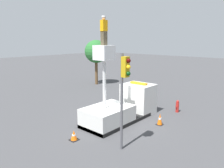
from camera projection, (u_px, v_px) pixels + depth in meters
ground_plane at (117, 121)px, 15.36m from camera, size 120.00×120.00×0.00m
bucket_truck at (123, 106)px, 15.64m from camera, size 6.13×2.34×5.32m
worker at (104, 31)px, 13.19m from camera, size 0.40×0.26×1.75m
traffic_light_pole at (124, 83)px, 10.72m from camera, size 0.34×0.57×5.03m
fire_hydrant at (177, 106)px, 17.24m from camera, size 0.49×0.25×0.97m
traffic_cone_rear at (74, 136)px, 12.48m from camera, size 0.48×0.48×0.58m
traffic_cone_curbside at (160, 119)px, 14.70m from camera, size 0.41×0.41×0.80m
tree_left_bg at (96, 52)px, 27.22m from camera, size 2.85×2.85×5.59m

